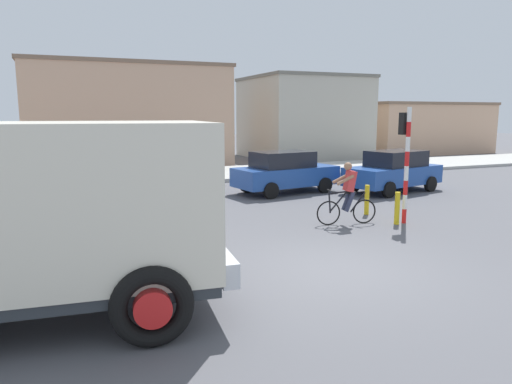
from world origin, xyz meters
The scene contains 13 objects.
ground_plane centered at (0.00, 0.00, 0.00)m, with size 120.00×120.00×0.00m, color #56565B.
sidewalk_far centered at (0.00, 14.62, 0.08)m, with size 80.00×5.00×0.16m, color #ADADA8.
truck_foreground centered at (-5.39, -0.35, 1.67)m, with size 5.63×3.21×2.90m.
cyclist centered at (2.28, 3.19, 0.86)m, with size 1.71×0.56×1.72m.
traffic_light_pole centered at (3.85, 2.80, 2.07)m, with size 0.24×0.43×3.20m.
car_red_near centered at (-4.58, 9.99, 0.82)m, with size 4.12×2.11×1.60m.
car_white_mid centered at (3.02, 8.63, 0.82)m, with size 4.22×2.34×1.60m.
car_far_side centered at (7.08, 7.28, 0.82)m, with size 4.28×2.54×1.60m.
bollard_near centered at (3.56, 2.68, 0.45)m, with size 0.14×0.14×0.90m, color gold.
bollard_far centered at (3.56, 4.08, 0.45)m, with size 0.14×0.14×0.90m, color gold.
building_mid_block centered at (-1.08, 20.91, 2.92)m, with size 11.34×5.30×5.84m.
building_corner_right centered at (10.83, 21.95, 2.77)m, with size 7.25×7.52×5.53m.
building_set_back centered at (21.03, 22.35, 1.94)m, with size 10.42×6.68×3.86m.
Camera 1 is at (-4.93, -7.67, 3.02)m, focal length 33.33 mm.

